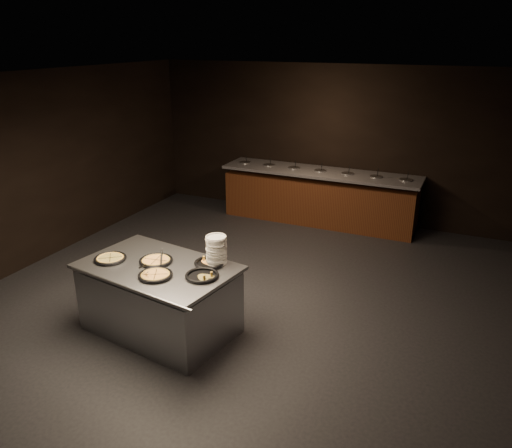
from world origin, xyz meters
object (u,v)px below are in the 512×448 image
object	(u,v)px
plate_stack	(216,250)
pan_cheese_whole	(156,260)
pan_veggie_whole	(110,258)
serving_counter	(160,299)

from	to	relation	value
plate_stack	pan_cheese_whole	bearing A→B (deg)	-158.36
plate_stack	pan_veggie_whole	distance (m)	1.29
serving_counter	pan_cheese_whole	size ratio (longest dim) A/B	4.93
plate_stack	pan_veggie_whole	world-z (taller)	plate_stack
pan_cheese_whole	pan_veggie_whole	bearing A→B (deg)	-161.61
pan_cheese_whole	plate_stack	bearing A→B (deg)	21.64
pan_veggie_whole	pan_cheese_whole	distance (m)	0.56
pan_cheese_whole	serving_counter	bearing A→B (deg)	-47.63
plate_stack	pan_veggie_whole	bearing A→B (deg)	-159.78
pan_veggie_whole	pan_cheese_whole	size ratio (longest dim) A/B	0.97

